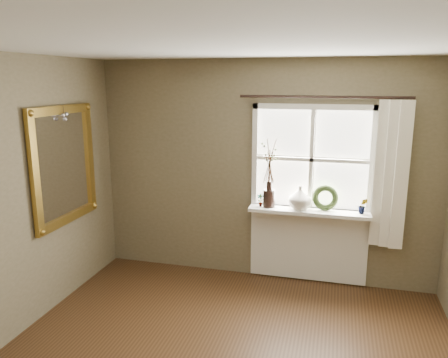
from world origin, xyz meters
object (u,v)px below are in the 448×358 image
at_px(dark_jug, 269,198).
at_px(cream_vase, 300,198).
at_px(gilt_mirror, 64,165).
at_px(wreath, 325,200).

distance_m(dark_jug, cream_vase, 0.35).
bearing_deg(gilt_mirror, cream_vase, 20.24).
distance_m(cream_vase, gilt_mirror, 2.60).
height_order(dark_jug, gilt_mirror, gilt_mirror).
relative_size(cream_vase, wreath, 0.93).
bearing_deg(dark_jug, gilt_mirror, -156.64).
relative_size(cream_vase, gilt_mirror, 0.21).
bearing_deg(gilt_mirror, wreath, 19.05).
distance_m(dark_jug, wreath, 0.63).
height_order(dark_jug, wreath, wreath).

